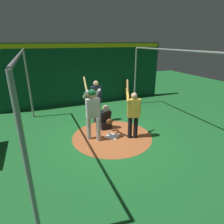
{
  "coord_description": "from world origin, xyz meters",
  "views": [
    {
      "loc": [
        5.68,
        -2.32,
        3.25
      ],
      "look_at": [
        0.0,
        0.0,
        0.95
      ],
      "focal_mm": 30.4,
      "sensor_mm": 36.0,
      "label": 1
    }
  ],
  "objects_px": {
    "catcher": "(106,119)",
    "home_plate": "(112,136)",
    "batter": "(93,110)",
    "visitor": "(133,112)",
    "bat_rack": "(126,91)",
    "umpire": "(96,99)"
  },
  "relations": [
    {
      "from": "catcher",
      "to": "bat_rack",
      "type": "relative_size",
      "value": 0.93
    },
    {
      "from": "catcher",
      "to": "umpire",
      "type": "relative_size",
      "value": 0.55
    },
    {
      "from": "catcher",
      "to": "home_plate",
      "type": "bearing_deg",
      "value": -2.0
    },
    {
      "from": "catcher",
      "to": "umpire",
      "type": "distance_m",
      "value": 1.01
    },
    {
      "from": "visitor",
      "to": "bat_rack",
      "type": "distance_m",
      "value": 4.78
    },
    {
      "from": "batter",
      "to": "umpire",
      "type": "distance_m",
      "value": 1.59
    },
    {
      "from": "visitor",
      "to": "bat_rack",
      "type": "height_order",
      "value": "visitor"
    },
    {
      "from": "batter",
      "to": "catcher",
      "type": "relative_size",
      "value": 2.19
    },
    {
      "from": "catcher",
      "to": "bat_rack",
      "type": "height_order",
      "value": "bat_rack"
    },
    {
      "from": "batter",
      "to": "visitor",
      "type": "xyz_separation_m",
      "value": [
        0.38,
        1.33,
        -0.15
      ]
    },
    {
      "from": "home_plate",
      "to": "bat_rack",
      "type": "relative_size",
      "value": 0.4
    },
    {
      "from": "home_plate",
      "to": "batter",
      "type": "bearing_deg",
      "value": -93.79
    },
    {
      "from": "bat_rack",
      "to": "visitor",
      "type": "bearing_deg",
      "value": -23.66
    },
    {
      "from": "home_plate",
      "to": "catcher",
      "type": "bearing_deg",
      "value": 178.0
    },
    {
      "from": "batter",
      "to": "umpire",
      "type": "bearing_deg",
      "value": 157.96
    },
    {
      "from": "home_plate",
      "to": "bat_rack",
      "type": "bearing_deg",
      "value": 147.53
    },
    {
      "from": "umpire",
      "to": "visitor",
      "type": "xyz_separation_m",
      "value": [
        1.85,
        0.73,
        -0.04
      ]
    },
    {
      "from": "batter",
      "to": "bat_rack",
      "type": "relative_size",
      "value": 2.04
    },
    {
      "from": "home_plate",
      "to": "batter",
      "type": "height_order",
      "value": "batter"
    },
    {
      "from": "catcher",
      "to": "bat_rack",
      "type": "distance_m",
      "value": 4.16
    },
    {
      "from": "batter",
      "to": "bat_rack",
      "type": "distance_m",
      "value": 5.16
    },
    {
      "from": "home_plate",
      "to": "batter",
      "type": "distance_m",
      "value": 1.29
    }
  ]
}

